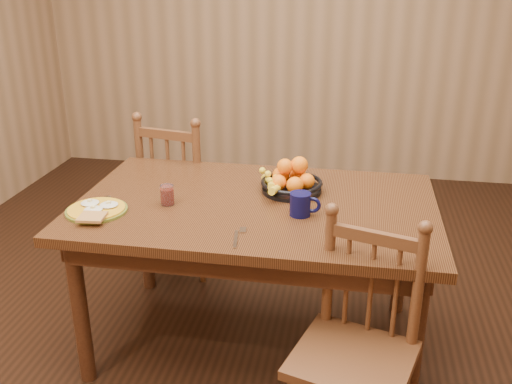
% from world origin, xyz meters
% --- Properties ---
extents(room, '(4.52, 5.02, 2.72)m').
position_xyz_m(room, '(0.00, 0.00, 1.35)').
color(room, black).
rests_on(room, ground).
extents(dining_table, '(1.60, 1.00, 0.75)m').
position_xyz_m(dining_table, '(0.00, 0.00, 0.67)').
color(dining_table, black).
rests_on(dining_table, ground).
extents(chair_far, '(0.51, 0.49, 0.96)m').
position_xyz_m(chair_far, '(-0.56, 0.67, 0.47)').
color(chair_far, '#492916').
rests_on(chair_far, ground).
extents(chair_near, '(0.51, 0.50, 0.91)m').
position_xyz_m(chair_near, '(0.47, -0.57, 0.44)').
color(chair_near, '#492916').
rests_on(chair_near, ground).
extents(breakfast_plate, '(0.26, 0.29, 0.04)m').
position_xyz_m(breakfast_plate, '(-0.66, -0.23, 0.76)').
color(breakfast_plate, '#59601E').
rests_on(breakfast_plate, dining_table).
extents(fork, '(0.05, 0.18, 0.00)m').
position_xyz_m(fork, '(-0.01, -0.35, 0.75)').
color(fork, silver).
rests_on(fork, dining_table).
extents(spoon, '(0.04, 0.16, 0.01)m').
position_xyz_m(spoon, '(-0.67, -0.10, 0.75)').
color(spoon, silver).
rests_on(spoon, dining_table).
extents(coffee_mug, '(0.13, 0.09, 0.10)m').
position_xyz_m(coffee_mug, '(0.21, -0.10, 0.80)').
color(coffee_mug, black).
rests_on(coffee_mug, dining_table).
extents(juice_glass, '(0.06, 0.06, 0.09)m').
position_xyz_m(juice_glass, '(-0.38, -0.09, 0.79)').
color(juice_glass, silver).
rests_on(juice_glass, dining_table).
extents(fruit_bowl, '(0.32, 0.32, 0.17)m').
position_xyz_m(fruit_bowl, '(0.13, 0.16, 0.80)').
color(fruit_bowl, black).
rests_on(fruit_bowl, dining_table).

